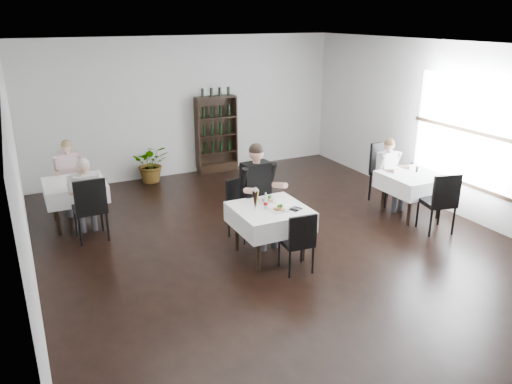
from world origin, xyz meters
The scene contains 24 objects.
room_shell centered at (0.00, 0.00, 1.50)m, with size 9.00×9.00×9.00m.
window_right centered at (3.48, 0.00, 1.50)m, with size 0.06×2.30×1.85m.
wine_shelf centered at (0.60, 4.31, 0.85)m, with size 0.90×0.28×1.75m.
main_table centered at (-0.30, 0.00, 0.62)m, with size 1.03×1.03×0.77m.
left_table centered at (-2.70, 2.50, 0.62)m, with size 0.98×0.98×0.77m.
right_table centered at (2.70, 0.30, 0.62)m, with size 0.98×0.98×0.77m.
potted_tree centered at (-0.95, 4.20, 0.41)m, with size 0.74×0.64×0.83m, color #21521C.
main_chair_far centered at (-0.37, 0.81, 0.55)m, with size 0.55×0.55×0.96m.
main_chair_near centered at (-0.18, -0.64, 0.51)m, with size 0.44×0.44×0.89m.
left_chair_far centered at (-2.67, 3.19, 0.55)m, with size 0.53×0.53×0.97m.
left_chair_near centered at (-2.58, 1.70, 0.60)m, with size 0.49×0.50×1.06m.
right_chair_far centered at (2.76, 1.10, 0.65)m, with size 0.53×0.53×1.13m.
right_chair_near centered at (2.57, -0.49, 0.59)m, with size 0.57×0.58×1.04m.
diner_main centered at (-0.22, 0.51, 0.92)m, with size 0.62×0.63×1.59m.
diner_left_far centered at (-2.69, 3.16, 0.77)m, with size 0.52×0.53×1.33m.
diner_left_near centered at (-2.60, 1.84, 0.78)m, with size 0.51×0.51×1.35m.
diner_right_far centered at (2.60, 0.79, 0.76)m, with size 0.52×0.54×1.30m.
plate_far centered at (-0.21, 0.24, 0.79)m, with size 0.31×0.31×0.08m.
plate_near centered at (-0.23, -0.15, 0.79)m, with size 0.25×0.25×0.07m.
pilsner_dark centered at (-0.54, 0.00, 0.91)m, with size 0.08×0.08×0.34m.
pilsner_lager centered at (-0.48, 0.08, 0.89)m, with size 0.07×0.07×0.30m.
coke_bottle centered at (-0.38, -0.02, 0.87)m, with size 0.06×0.06×0.25m.
napkin_cutlery centered at (0.00, -0.23, 0.78)m, with size 0.21×0.20×0.02m.
pepper_mill centered at (2.85, 0.37, 0.82)m, with size 0.04×0.04×0.10m, color black.
Camera 1 is at (-3.45, -5.96, 3.42)m, focal length 35.00 mm.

